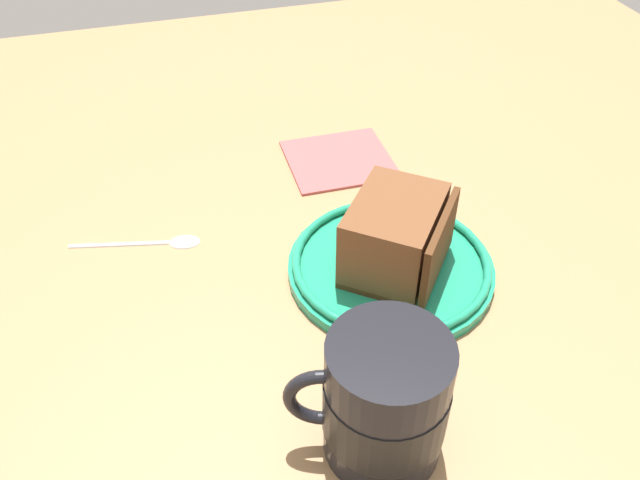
# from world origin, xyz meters

# --- Properties ---
(ground_plane) EXTENTS (1.29, 1.29, 0.03)m
(ground_plane) POSITION_xyz_m (0.00, 0.00, -0.02)
(ground_plane) COLOR #936D47
(small_plate) EXTENTS (0.19, 0.19, 0.02)m
(small_plate) POSITION_xyz_m (-0.04, 0.00, 0.01)
(small_plate) COLOR #1E8C66
(small_plate) RESTS_ON ground_plane
(cake_slice) EXTENTS (0.12, 0.12, 0.07)m
(cake_slice) POSITION_xyz_m (-0.04, 0.01, 0.04)
(cake_slice) COLOR #472814
(cake_slice) RESTS_ON small_plate
(tea_mug) EXTENTS (0.11, 0.08, 0.10)m
(tea_mug) POSITION_xyz_m (0.03, 0.16, 0.05)
(tea_mug) COLOR black
(tea_mug) RESTS_ON ground_plane
(teaspoon) EXTENTS (0.12, 0.04, 0.01)m
(teaspoon) POSITION_xyz_m (0.16, -0.10, 0.00)
(teaspoon) COLOR silver
(teaspoon) RESTS_ON ground_plane
(folded_napkin) EXTENTS (0.12, 0.11, 0.01)m
(folded_napkin) POSITION_xyz_m (-0.05, -0.19, 0.00)
(folded_napkin) COLOR #B24C4C
(folded_napkin) RESTS_ON ground_plane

